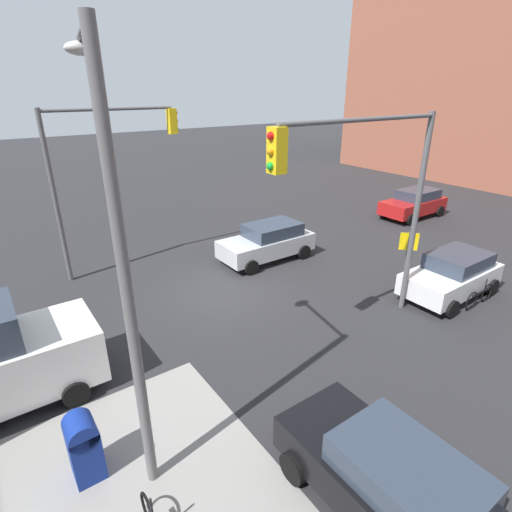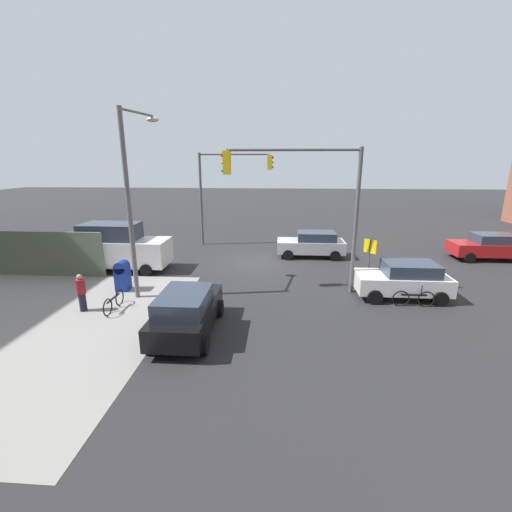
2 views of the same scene
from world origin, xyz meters
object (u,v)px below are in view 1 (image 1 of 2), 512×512
object	(u,v)px
mailbox_blue	(84,445)
coupe_silver	(268,241)
traffic_signal_nw_corner	(372,184)
sedan_white	(452,274)
traffic_signal_se_corner	(105,158)
coupe_red	(414,203)
street_lamp_corner	(119,251)
bicycle_at_crosswalk	(479,296)
hatchback_black	(391,482)

from	to	relation	value
mailbox_blue	coupe_silver	distance (m)	11.50
traffic_signal_nw_corner	sedan_white	size ratio (longest dim) A/B	1.63
traffic_signal_se_corner	coupe_red	size ratio (longest dim) A/B	1.54
sedan_white	street_lamp_corner	bearing A→B (deg)	2.23
traffic_signal_nw_corner	bicycle_at_crosswalk	xyz separation A→B (m)	(-4.64, 1.50, -4.32)
hatchback_black	bicycle_at_crosswalk	bearing A→B (deg)	-161.61
sedan_white	coupe_silver	world-z (taller)	same
traffic_signal_nw_corner	street_lamp_corner	world-z (taller)	street_lamp_corner
coupe_red	coupe_silver	distance (m)	10.87
mailbox_blue	sedan_white	size ratio (longest dim) A/B	0.36
street_lamp_corner	bicycle_at_crosswalk	distance (m)	12.72
hatchback_black	traffic_signal_nw_corner	bearing A→B (deg)	-133.53
traffic_signal_se_corner	mailbox_blue	distance (m)	10.89
traffic_signal_nw_corner	sedan_white	world-z (taller)	traffic_signal_nw_corner
mailbox_blue	sedan_white	bearing A→B (deg)	-179.90
coupe_red	hatchback_black	distance (m)	19.35
traffic_signal_nw_corner	mailbox_blue	size ratio (longest dim) A/B	4.55
traffic_signal_nw_corner	street_lamp_corner	xyz separation A→B (m)	(7.29, 0.94, 0.04)
sedan_white	coupe_red	size ratio (longest dim) A/B	0.94
traffic_signal_nw_corner	coupe_red	xyz separation A→B (m)	(-11.91, -6.22, -3.82)
traffic_signal_nw_corner	coupe_silver	world-z (taller)	traffic_signal_nw_corner
street_lamp_corner	coupe_red	size ratio (longest dim) A/B	1.90
mailbox_blue	hatchback_black	distance (m)	5.72
traffic_signal_se_corner	coupe_red	distance (m)	17.24
sedan_white	coupe_red	world-z (taller)	same
bicycle_at_crosswalk	traffic_signal_nw_corner	bearing A→B (deg)	-17.91
coupe_silver	hatchback_black	xyz separation A→B (m)	(5.27, 10.57, -0.00)
traffic_signal_nw_corner	traffic_signal_se_corner	distance (m)	10.14
traffic_signal_nw_corner	coupe_red	bearing A→B (deg)	-152.42
sedan_white	coupe_silver	size ratio (longest dim) A/B	0.94
traffic_signal_nw_corner	street_lamp_corner	distance (m)	7.35
mailbox_blue	hatchback_black	bearing A→B (deg)	136.33
hatchback_black	street_lamp_corner	bearing A→B (deg)	-48.87
mailbox_blue	hatchback_black	size ratio (longest dim) A/B	0.34
sedan_white	hatchback_black	xyz separation A→B (m)	(8.74, 3.97, 0.00)
coupe_silver	bicycle_at_crosswalk	xyz separation A→B (m)	(-3.59, 7.62, -0.50)
mailbox_blue	bicycle_at_crosswalk	size ratio (longest dim) A/B	0.82
traffic_signal_se_corner	street_lamp_corner	xyz separation A→B (m)	(2.62, 9.94, 0.09)
traffic_signal_nw_corner	traffic_signal_se_corner	bearing A→B (deg)	-62.55
coupe_silver	sedan_white	bearing A→B (deg)	117.70
traffic_signal_nw_corner	hatchback_black	size ratio (longest dim) A/B	1.56
street_lamp_corner	sedan_white	bearing A→B (deg)	-177.77
hatchback_black	bicycle_at_crosswalk	xyz separation A→B (m)	(-8.87, -2.95, -0.50)
hatchback_black	bicycle_at_crosswalk	world-z (taller)	hatchback_black
street_lamp_corner	bicycle_at_crosswalk	bearing A→B (deg)	177.30
traffic_signal_nw_corner	traffic_signal_se_corner	size ratio (longest dim) A/B	1.00
sedan_white	hatchback_black	world-z (taller)	same
traffic_signal_nw_corner	traffic_signal_se_corner	xyz separation A→B (m)	(4.67, -9.00, -0.05)
bicycle_at_crosswalk	sedan_white	bearing A→B (deg)	-82.62
mailbox_blue	bicycle_at_crosswalk	xyz separation A→B (m)	(-13.00, 1.00, -0.42)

